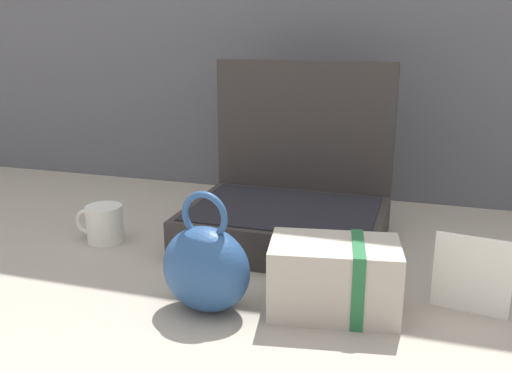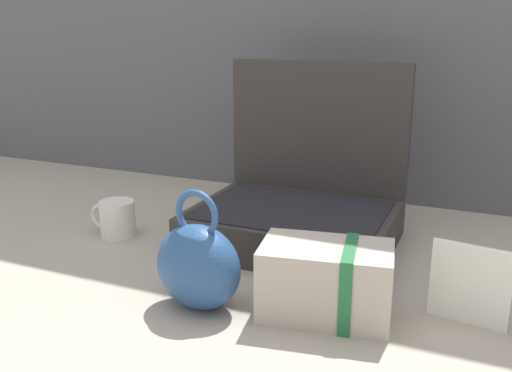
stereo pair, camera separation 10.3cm
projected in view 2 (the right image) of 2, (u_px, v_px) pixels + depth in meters
name	position (u px, v px, depth m)	size (l,w,h in m)	color
ground_plane	(254.00, 270.00, 1.11)	(6.00, 6.00, 0.00)	#9E9384
open_suitcase	(299.00, 205.00, 1.24)	(0.42, 0.34, 0.39)	#332D2B
teal_pouch_handbag	(198.00, 265.00, 0.94)	(0.17, 0.12, 0.21)	#284C7F
cream_toiletry_bag	(328.00, 281.00, 0.92)	(0.23, 0.16, 0.13)	#B2A899
coffee_mug	(117.00, 219.00, 1.28)	(0.11, 0.08, 0.08)	silver
info_card_left	(470.00, 285.00, 0.89)	(0.12, 0.01, 0.13)	white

